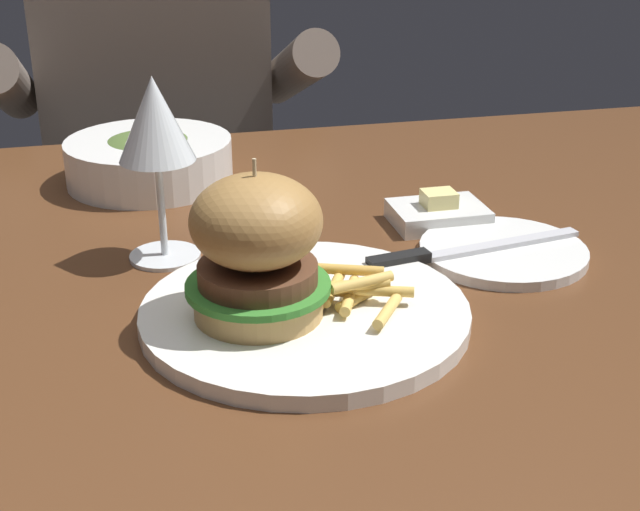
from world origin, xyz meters
The scene contains 10 objects.
dining_table centered at (0.00, 0.00, 0.66)m, with size 1.41×0.96×0.74m.
main_plate centered at (-0.01, -0.08, 0.75)m, with size 0.27×0.27×0.01m, color white.
burger_sandwich centered at (-0.05, -0.09, 0.81)m, with size 0.12×0.12×0.13m.
fries_pile centered at (0.03, -0.09, 0.77)m, with size 0.11×0.10×0.03m.
wine_glass centered at (-0.11, 0.07, 0.87)m, with size 0.07×0.07×0.18m.
bread_plate centered at (0.21, 0.00, 0.74)m, with size 0.16×0.16×0.01m, color white.
table_knife centered at (0.16, -0.01, 0.75)m, with size 0.22×0.05×0.01m.
butter_dish centered at (0.18, 0.09, 0.75)m, with size 0.10×0.07×0.04m.
soup_bowl centered at (-0.11, 0.30, 0.77)m, with size 0.19×0.19×0.06m.
diner_person centered at (-0.07, 0.76, 0.56)m, with size 0.51×0.36×1.18m.
Camera 1 is at (-0.15, -0.72, 1.09)m, focal length 50.00 mm.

